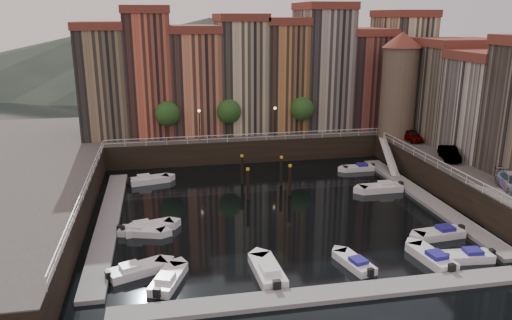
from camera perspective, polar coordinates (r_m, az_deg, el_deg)
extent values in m
plane|color=black|center=(50.98, 2.07, -5.43)|extent=(200.00, 200.00, 0.00)
cube|color=black|center=(74.97, -2.35, 2.88)|extent=(80.00, 20.00, 3.00)
cube|color=gray|center=(49.15, -16.53, -6.77)|extent=(2.00, 28.00, 0.35)
cube|color=gray|center=(55.78, 18.80, -4.19)|extent=(2.00, 28.00, 0.35)
cube|color=gray|center=(36.24, 8.28, -14.94)|extent=(30.00, 2.00, 0.35)
cone|color=#2D382D|center=(157.76, -18.22, 11.18)|extent=(80.00, 80.00, 14.00)
cone|color=#2D382D|center=(157.24, -5.24, 12.62)|extent=(100.00, 100.00, 18.00)
cone|color=#2D382D|center=(164.68, 7.25, 11.68)|extent=(70.00, 70.00, 12.00)
cube|color=#7D6B4F|center=(70.57, -16.89, 8.38)|extent=(6.00, 10.00, 14.00)
cube|color=brown|center=(70.03, -17.40, 14.46)|extent=(6.30, 10.30, 1.00)
cube|color=#C6573E|center=(70.09, -12.10, 9.49)|extent=(5.80, 10.00, 16.00)
cube|color=brown|center=(69.65, -12.52, 16.45)|extent=(6.10, 10.30, 1.00)
cube|color=#D27B56|center=(70.39, -6.97, 8.73)|extent=(6.50, 10.00, 13.50)
cube|color=brown|center=(69.82, -7.18, 14.64)|extent=(6.80, 10.30, 1.00)
cube|color=beige|center=(71.01, -1.81, 9.52)|extent=(6.20, 10.00, 15.00)
cube|color=brown|center=(70.52, -1.87, 15.99)|extent=(6.50, 10.30, 1.00)
cube|color=#AC743F|center=(72.20, 2.88, 9.42)|extent=(5.60, 10.00, 14.50)
cube|color=brown|center=(71.69, 2.97, 15.58)|extent=(5.90, 10.30, 1.00)
cube|color=#A9978C|center=(73.74, 7.50, 10.23)|extent=(6.40, 10.00, 16.50)
cube|color=brown|center=(73.36, 7.76, 17.04)|extent=(6.70, 10.30, 1.00)
cube|color=brown|center=(76.10, 11.95, 8.88)|extent=(6.00, 10.00, 13.00)
cube|color=brown|center=(75.56, 12.26, 14.14)|extent=(6.30, 10.30, 1.00)
cube|color=beige|center=(78.44, 16.07, 9.73)|extent=(5.90, 10.00, 15.50)
cube|color=brown|center=(78.02, 16.56, 15.75)|extent=(6.20, 10.30, 1.00)
cube|color=#796E5B|center=(69.74, 21.70, 7.02)|extent=(9.00, 8.00, 12.00)
cube|color=brown|center=(69.12, 22.27, 12.33)|extent=(9.30, 8.30, 1.00)
cube|color=beige|center=(63.30, 25.46, 5.29)|extent=(9.00, 8.00, 11.00)
cube|color=brown|center=(62.60, 26.14, 10.67)|extent=(9.30, 8.30, 1.00)
cylinder|color=#6B5B4C|center=(68.69, 15.97, 7.41)|extent=(4.60, 4.60, 12.00)
cone|color=brown|center=(68.05, 16.42, 13.07)|extent=(5.20, 5.20, 2.00)
cylinder|color=black|center=(65.99, -9.98, 3.20)|extent=(0.30, 0.30, 2.40)
sphere|color=#1E4719|center=(65.50, -10.09, 5.25)|extent=(3.20, 3.20, 3.20)
cylinder|color=black|center=(66.56, -3.08, 3.54)|extent=(0.30, 0.30, 2.40)
sphere|color=#1E4719|center=(66.07, -3.11, 5.57)|extent=(3.20, 3.20, 3.20)
cylinder|color=black|center=(68.59, 5.24, 3.88)|extent=(0.30, 0.30, 2.40)
sphere|color=#1E4719|center=(68.12, 5.30, 5.85)|extent=(3.20, 3.20, 3.20)
cylinder|color=black|center=(65.01, -6.47, 3.87)|extent=(0.12, 0.12, 4.00)
sphere|color=#FFD88C|center=(64.61, -6.52, 5.60)|extent=(0.36, 0.36, 0.36)
cylinder|color=black|center=(66.49, 2.17, 4.24)|extent=(0.12, 0.12, 4.00)
sphere|color=#FFD88C|center=(66.10, 2.19, 5.94)|extent=(0.36, 0.36, 0.36)
cube|color=white|center=(64.79, -1.05, 2.98)|extent=(36.00, 0.08, 0.08)
cube|color=white|center=(64.90, -1.05, 2.59)|extent=(36.00, 0.06, 0.06)
cube|color=white|center=(55.54, 20.77, -0.37)|extent=(0.08, 34.00, 0.08)
cube|color=white|center=(55.67, 20.73, -0.81)|extent=(0.06, 34.00, 0.06)
cube|color=white|center=(48.08, -19.02, -2.70)|extent=(0.08, 34.00, 0.08)
cube|color=white|center=(48.22, -18.97, -3.20)|extent=(0.06, 34.00, 0.06)
cube|color=white|center=(64.95, 14.93, 0.45)|extent=(2.78, 8.26, 2.81)
cube|color=white|center=(64.82, 14.97, 0.88)|extent=(1.93, 8.32, 3.65)
cylinder|color=black|center=(52.63, -0.94, -2.97)|extent=(0.32, 0.32, 3.60)
cylinder|color=gold|center=(52.05, -0.95, -1.05)|extent=(0.36, 0.36, 0.25)
cylinder|color=black|center=(57.50, -1.61, -1.29)|extent=(0.32, 0.32, 3.60)
cylinder|color=gold|center=(56.97, -1.62, 0.48)|extent=(0.36, 0.36, 0.25)
cylinder|color=black|center=(53.90, 3.88, -2.54)|extent=(0.32, 0.32, 3.60)
cylinder|color=gold|center=(53.33, 3.92, -0.66)|extent=(0.36, 0.36, 0.25)
cylinder|color=black|center=(56.95, 2.90, -1.48)|extent=(0.32, 0.32, 3.60)
cylinder|color=gold|center=(56.41, 2.93, 0.31)|extent=(0.36, 0.36, 0.25)
cube|color=white|center=(39.58, -13.35, -12.17)|extent=(4.61, 3.14, 0.73)
cube|color=white|center=(39.22, -14.22, -11.78)|extent=(1.71, 1.60, 0.49)
cube|color=black|center=(38.91, -16.56, -12.54)|extent=(0.50, 0.58, 0.68)
cube|color=white|center=(45.97, -12.90, -8.00)|extent=(4.24, 2.60, 0.68)
cube|color=white|center=(45.98, -13.58, -7.49)|extent=(1.52, 1.40, 0.45)
cube|color=black|center=(46.56, -15.37, -7.56)|extent=(0.43, 0.52, 0.63)
cube|color=white|center=(46.57, -12.16, -7.59)|extent=(4.69, 2.78, 0.75)
cube|color=white|center=(46.27, -12.92, -7.19)|extent=(1.66, 1.52, 0.50)
cube|color=black|center=(46.06, -14.98, -7.72)|extent=(0.47, 0.57, 0.70)
cube|color=white|center=(59.45, -12.08, -2.27)|extent=(4.72, 2.65, 0.76)
cube|color=white|center=(59.21, -12.68, -1.93)|extent=(1.65, 1.49, 0.51)
cube|color=black|center=(59.01, -14.31, -2.31)|extent=(0.46, 0.57, 0.71)
cube|color=white|center=(43.75, 22.80, -10.20)|extent=(4.35, 1.99, 0.72)
cube|color=navy|center=(43.84, 23.53, -9.60)|extent=(1.44, 1.26, 0.48)
cube|color=black|center=(44.72, 25.35, -9.59)|extent=(0.38, 0.51, 0.67)
cube|color=white|center=(47.14, 20.19, -7.97)|extent=(4.50, 2.09, 0.74)
cube|color=navy|center=(47.31, 20.83, -7.36)|extent=(1.49, 1.31, 0.50)
cube|color=black|center=(48.38, 22.42, -7.26)|extent=(0.39, 0.53, 0.69)
cube|color=white|center=(57.07, 14.04, -3.18)|extent=(4.70, 1.88, 0.80)
cube|color=white|center=(57.19, 14.65, -2.68)|extent=(1.51, 1.30, 0.53)
cube|color=black|center=(58.06, 16.23, -2.73)|extent=(0.38, 0.54, 0.74)
cube|color=white|center=(64.03, 11.57, -0.94)|extent=(3.87, 1.53, 0.66)
cube|color=navy|center=(64.12, 12.02, -0.57)|extent=(1.24, 1.06, 0.44)
cube|color=black|center=(64.76, 13.22, -0.64)|extent=(0.31, 0.44, 0.61)
cube|color=white|center=(37.90, -9.98, -13.32)|extent=(3.10, 4.58, 0.73)
cube|color=white|center=(37.21, -10.33, -13.16)|extent=(1.58, 1.69, 0.49)
cube|color=black|center=(35.99, -11.26, -14.67)|extent=(0.58, 0.49, 0.68)
cube|color=white|center=(38.32, 1.30, -12.62)|extent=(2.14, 4.96, 0.83)
cube|color=white|center=(37.52, 1.58, -12.43)|extent=(1.41, 1.62, 0.55)
cube|color=black|center=(36.06, 2.40, -14.13)|extent=(0.57, 0.42, 0.77)
cube|color=white|center=(40.36, 11.13, -11.47)|extent=(2.43, 4.20, 0.67)
cube|color=navy|center=(39.80, 11.62, -11.26)|extent=(1.35, 1.48, 0.45)
cube|color=black|center=(38.83, 12.96, -12.39)|extent=(0.51, 0.41, 0.63)
cube|color=white|center=(42.68, 19.38, -10.48)|extent=(2.37, 4.71, 0.77)
cube|color=navy|center=(42.06, 19.96, -10.24)|extent=(1.42, 1.59, 0.51)
cube|color=black|center=(40.98, 21.46, -11.45)|extent=(0.56, 0.43, 0.72)
imported|color=gray|center=(67.77, 17.32, 2.62)|extent=(1.68, 4.17, 1.42)
imported|color=gray|center=(60.24, 21.21, 0.63)|extent=(2.82, 4.76, 1.48)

